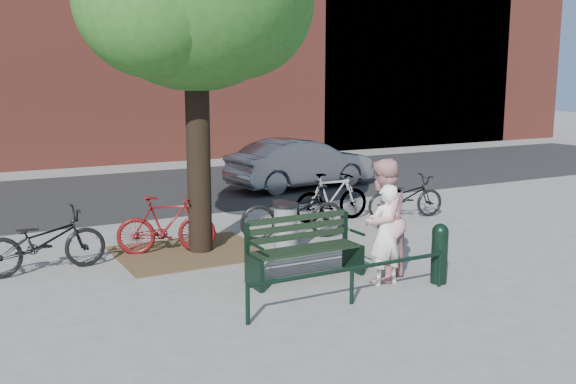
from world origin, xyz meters
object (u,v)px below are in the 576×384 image
person_right (382,220)px  bollard (440,251)px  person_left (386,235)px  bicycle_c (293,211)px  park_bench (303,246)px  litter_bin (286,229)px  parked_car (301,164)px

person_right → bollard: bearing=114.7°
person_left → bicycle_c: size_ratio=0.74×
park_bench → litter_bin: park_bench is taller
litter_bin → parked_car: (3.52, 5.64, 0.22)m
person_right → bollard: size_ratio=2.04×
person_right → litter_bin: size_ratio=2.05×
person_left → person_right: (0.07, 0.17, 0.17)m
parked_car → person_right: bearing=152.7°
bicycle_c → person_right: bearing=-166.2°
litter_bin → bicycle_c: bearing=54.3°
person_left → parked_car: size_ratio=0.36×
bollard → bicycle_c: bearing=100.2°
bollard → litter_bin: (-1.22, 2.40, -0.03)m
bicycle_c → litter_bin: bearing=159.3°
litter_bin → bicycle_c: (0.63, 0.88, 0.07)m
park_bench → bicycle_c: (1.01, 2.12, 0.04)m
person_left → parked_car: (3.01, 7.70, -0.06)m
bicycle_c → parked_car: (2.89, 4.76, 0.15)m
park_bench → parked_car: size_ratio=0.43×
person_right → bicycle_c: bearing=-118.6°
person_right → bicycle_c: size_ratio=0.91×
park_bench → litter_bin: (0.38, 1.24, -0.04)m
park_bench → person_right: person_right is taller
bollard → parked_car: (2.30, 8.03, 0.20)m
park_bench → bollard: park_bench is taller
person_left → bicycle_c: 2.95m
person_left → litter_bin: size_ratio=1.66×
litter_bin → parked_car: size_ratio=0.22×
park_bench → person_right: bearing=-34.2°
person_right → parked_car: person_right is taller
person_left → litter_bin: person_left is taller
person_right → person_left: bearing=41.5°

